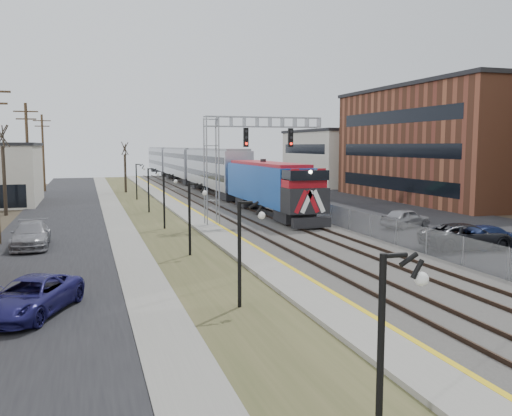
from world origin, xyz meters
name	(u,v)px	position (x,y,z in m)	size (l,w,h in m)	color
ground	(477,385)	(0.00, 0.00, 0.00)	(160.00, 160.00, 0.00)	#473D2D
street_west	(59,221)	(-11.50, 35.00, 0.02)	(7.00, 120.00, 0.04)	black
sidewalk	(116,218)	(-7.00, 35.00, 0.04)	(2.00, 120.00, 0.08)	gray
grass_median	(153,217)	(-4.00, 35.00, 0.03)	(4.00, 120.00, 0.06)	#414625
platform	(188,214)	(-1.00, 35.00, 0.12)	(2.00, 120.00, 0.24)	gray
ballast_bed	(244,212)	(4.00, 35.00, 0.10)	(8.00, 120.00, 0.20)	#595651
parking_lot	(365,209)	(16.00, 35.00, 0.02)	(16.00, 120.00, 0.04)	black
platform_edge	(198,213)	(-0.12, 35.00, 0.24)	(0.24, 120.00, 0.01)	gold
track_near	(222,211)	(2.00, 35.00, 0.28)	(1.58, 120.00, 0.15)	#2D2119
track_far	(260,210)	(5.50, 35.00, 0.28)	(1.58, 120.00, 0.15)	#2D2119
train	(191,167)	(5.50, 67.86, 2.92)	(3.00, 85.85, 5.33)	#13439C
signal_gantry	(234,151)	(1.22, 27.99, 5.59)	(9.00, 1.07, 8.15)	gray
lampposts	(189,219)	(-4.00, 18.29, 2.00)	(0.14, 62.14, 4.00)	black
fence	(288,203)	(8.20, 35.00, 0.80)	(0.04, 120.00, 1.60)	gray
bare_trees	(45,184)	(-12.66, 38.91, 2.70)	(12.30, 42.30, 5.95)	#382D23
car_lot_c	(467,237)	(11.65, 15.03, 0.75)	(2.49, 5.40, 1.50)	black
car_lot_d	(490,237)	(13.20, 14.98, 0.67)	(1.87, 4.59, 1.33)	navy
car_lot_e	(406,219)	(12.90, 23.29, 0.70)	(1.66, 4.13, 1.41)	gray
car_lot_f	(278,192)	(11.14, 45.97, 0.80)	(1.70, 4.88, 1.61)	#0A361F
car_street_a	(30,298)	(-11.30, 9.39, 0.66)	(2.18, 4.74, 1.32)	navy
car_street_b	(31,236)	(-12.50, 23.21, 0.74)	(2.07, 5.09, 1.48)	gray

